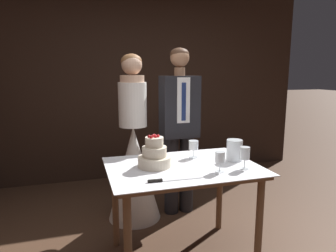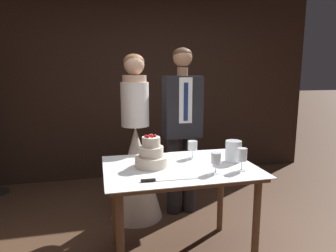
# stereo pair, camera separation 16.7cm
# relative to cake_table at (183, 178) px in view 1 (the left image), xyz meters

# --- Properties ---
(wall_back) EXTENTS (5.07, 0.12, 2.84)m
(wall_back) POSITION_rel_cake_table_xyz_m (0.08, 2.15, 0.73)
(wall_back) COLOR black
(wall_back) RESTS_ON ground_plane
(cake_table) EXTENTS (1.18, 0.84, 0.79)m
(cake_table) POSITION_rel_cake_table_xyz_m (0.00, 0.00, 0.00)
(cake_table) COLOR brown
(cake_table) RESTS_ON ground_plane
(tiered_cake) EXTENTS (0.26, 0.26, 0.26)m
(tiered_cake) POSITION_rel_cake_table_xyz_m (-0.22, 0.05, 0.19)
(tiered_cake) COLOR beige
(tiered_cake) RESTS_ON cake_table
(cake_knife) EXTENTS (0.40, 0.04, 0.02)m
(cake_knife) POSITION_rel_cake_table_xyz_m (-0.23, -0.29, 0.11)
(cake_knife) COLOR silver
(cake_knife) RESTS_ON cake_table
(wine_glass_near) EXTENTS (0.07, 0.07, 0.15)m
(wine_glass_near) POSITION_rel_cake_table_xyz_m (0.21, -0.22, 0.21)
(wine_glass_near) COLOR silver
(wine_glass_near) RESTS_ON cake_table
(wine_glass_middle) EXTENTS (0.07, 0.07, 0.17)m
(wine_glass_middle) POSITION_rel_cake_table_xyz_m (0.42, -0.21, 0.22)
(wine_glass_middle) COLOR silver
(wine_glass_middle) RESTS_ON cake_table
(wine_glass_far) EXTENTS (0.08, 0.08, 0.15)m
(wine_glass_far) POSITION_rel_cake_table_xyz_m (0.17, 0.19, 0.21)
(wine_glass_far) COLOR silver
(wine_glass_far) RESTS_ON cake_table
(hurricane_candle) EXTENTS (0.13, 0.13, 0.18)m
(hurricane_candle) POSITION_rel_cake_table_xyz_m (0.46, 0.01, 0.18)
(hurricane_candle) COLOR silver
(hurricane_candle) RESTS_ON cake_table
(bride) EXTENTS (0.54, 0.54, 1.69)m
(bride) POSITION_rel_cake_table_xyz_m (-0.25, 0.80, -0.07)
(bride) COLOR white
(bride) RESTS_ON ground_plane
(groom) EXTENTS (0.38, 0.25, 1.76)m
(groom) POSITION_rel_cake_table_xyz_m (0.25, 0.80, 0.28)
(groom) COLOR black
(groom) RESTS_ON ground_plane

